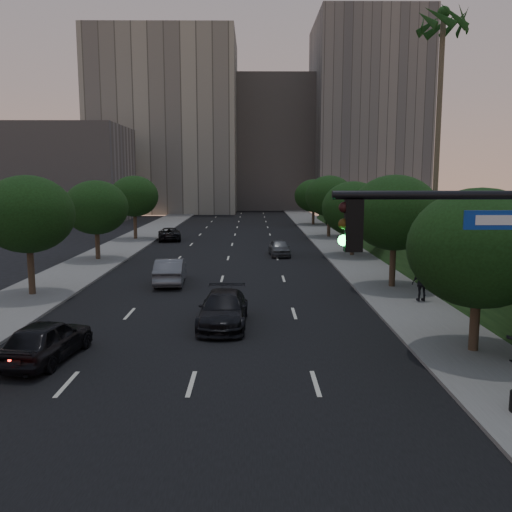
{
  "coord_description": "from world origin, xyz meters",
  "views": [
    {
      "loc": [
        1.96,
        -11.63,
        6.63
      ],
      "look_at": [
        2.11,
        8.94,
        3.6
      ],
      "focal_mm": 38.0,
      "sensor_mm": 36.0,
      "label": 1
    }
  ],
  "objects_px": {
    "sedan_far_left": "(169,234)",
    "sedan_mid_left": "(170,271)",
    "sedan_near_right": "(223,309)",
    "sedan_far_right": "(279,248)",
    "sedan_near_left": "(46,340)",
    "pedestrian_c": "(422,283)"
  },
  "relations": [
    {
      "from": "sedan_far_left",
      "to": "sedan_mid_left",
      "type": "bearing_deg",
      "value": 89.21
    },
    {
      "from": "sedan_near_right",
      "to": "sedan_far_right",
      "type": "distance_m",
      "value": 21.81
    },
    {
      "from": "sedan_near_left",
      "to": "sedan_far_right",
      "type": "xyz_separation_m",
      "value": [
        9.73,
        26.12,
        -0.08
      ]
    },
    {
      "from": "sedan_mid_left",
      "to": "sedan_far_right",
      "type": "bearing_deg",
      "value": -125.26
    },
    {
      "from": "sedan_mid_left",
      "to": "sedan_far_left",
      "type": "distance_m",
      "value": 23.38
    },
    {
      "from": "sedan_mid_left",
      "to": "sedan_far_left",
      "type": "bearing_deg",
      "value": -84.85
    },
    {
      "from": "sedan_far_right",
      "to": "pedestrian_c",
      "type": "distance_m",
      "value": 18.59
    },
    {
      "from": "sedan_near_left",
      "to": "sedan_mid_left",
      "type": "relative_size",
      "value": 0.93
    },
    {
      "from": "sedan_far_left",
      "to": "pedestrian_c",
      "type": "relative_size",
      "value": 2.56
    },
    {
      "from": "sedan_far_left",
      "to": "sedan_near_right",
      "type": "relative_size",
      "value": 0.95
    },
    {
      "from": "sedan_mid_left",
      "to": "pedestrian_c",
      "type": "distance_m",
      "value": 15.0
    },
    {
      "from": "sedan_mid_left",
      "to": "sedan_near_right",
      "type": "bearing_deg",
      "value": 108.08
    },
    {
      "from": "sedan_near_left",
      "to": "sedan_far_right",
      "type": "distance_m",
      "value": 27.88
    },
    {
      "from": "sedan_mid_left",
      "to": "sedan_far_right",
      "type": "height_order",
      "value": "sedan_mid_left"
    },
    {
      "from": "sedan_near_left",
      "to": "sedan_far_left",
      "type": "height_order",
      "value": "sedan_near_left"
    },
    {
      "from": "sedan_near_left",
      "to": "sedan_near_right",
      "type": "bearing_deg",
      "value": -135.14
    },
    {
      "from": "sedan_far_left",
      "to": "sedan_near_left",
      "type": "bearing_deg",
      "value": 82.3
    },
    {
      "from": "sedan_far_left",
      "to": "pedestrian_c",
      "type": "bearing_deg",
      "value": 112.06
    },
    {
      "from": "pedestrian_c",
      "to": "sedan_near_right",
      "type": "bearing_deg",
      "value": 16.5
    },
    {
      "from": "sedan_far_right",
      "to": "pedestrian_c",
      "type": "xyz_separation_m",
      "value": [
        6.61,
        -17.37,
        0.41
      ]
    },
    {
      "from": "sedan_near_right",
      "to": "sedan_far_right",
      "type": "xyz_separation_m",
      "value": [
        3.58,
        21.51,
        -0.06
      ]
    },
    {
      "from": "sedan_mid_left",
      "to": "sedan_far_right",
      "type": "relative_size",
      "value": 1.2
    }
  ]
}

